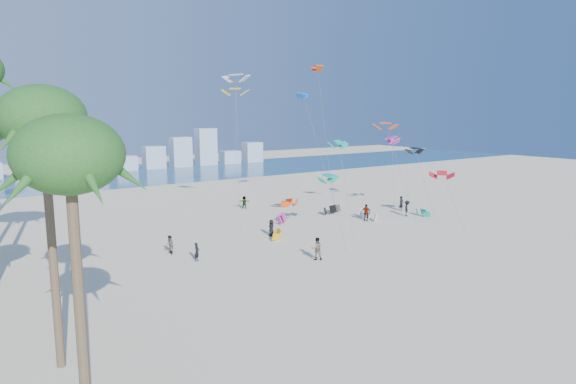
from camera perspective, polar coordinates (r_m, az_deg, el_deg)
ground at (r=34.96m, az=11.32°, el=-11.22°), size 220.00×220.00×0.00m
ocean at (r=98.16m, az=-20.66°, el=1.51°), size 220.00×220.00×0.00m
kitesurfer_near at (r=41.55m, az=-10.42°, el=-6.78°), size 0.66×0.64×1.53m
kitesurfer_mid at (r=41.23m, az=3.33°, el=-6.51°), size 1.15×1.08×1.89m
kitesurfers_far at (r=55.75m, az=4.01°, el=-2.44°), size 31.39×16.29×1.91m
grounded_kites at (r=57.44m, az=4.51°, el=-2.52°), size 21.99×15.92×1.05m
flying_kites at (r=59.95m, az=3.95°, el=8.91°), size 24.74×32.25×18.47m
distant_skyline at (r=107.25m, az=-22.71°, el=3.64°), size 85.00×3.00×8.40m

